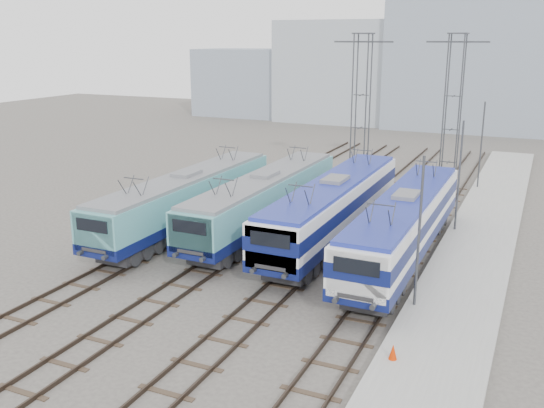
{
  "coord_description": "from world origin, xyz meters",
  "views": [
    {
      "loc": [
        13.08,
        -23.05,
        11.73
      ],
      "look_at": [
        -0.61,
        7.0,
        2.61
      ],
      "focal_mm": 40.0,
      "sensor_mm": 36.0,
      "label": 1
    }
  ],
  "objects_px": {
    "locomotive_far_right": "(404,222)",
    "locomotive_center_left": "(264,198)",
    "catenary_tower_east": "(453,108)",
    "safety_cone": "(393,352)",
    "mast_mid": "(459,179)",
    "locomotive_center_right": "(333,205)",
    "catenary_tower_west": "(361,106)",
    "mast_rear": "(481,147)",
    "locomotive_far_left": "(186,197)",
    "mast_front": "(419,236)"
  },
  "relations": [
    {
      "from": "catenary_tower_east",
      "to": "mast_rear",
      "type": "relative_size",
      "value": 1.71
    },
    {
      "from": "locomotive_far_left",
      "to": "catenary_tower_west",
      "type": "height_order",
      "value": "catenary_tower_west"
    },
    {
      "from": "locomotive_far_right",
      "to": "mast_front",
      "type": "distance_m",
      "value": 6.16
    },
    {
      "from": "locomotive_far_left",
      "to": "mast_rear",
      "type": "xyz_separation_m",
      "value": [
        15.35,
        18.39,
        1.32
      ]
    },
    {
      "from": "catenary_tower_east",
      "to": "mast_front",
      "type": "height_order",
      "value": "catenary_tower_east"
    },
    {
      "from": "catenary_tower_east",
      "to": "mast_front",
      "type": "distance_m",
      "value": 22.32
    },
    {
      "from": "locomotive_center_left",
      "to": "locomotive_center_right",
      "type": "bearing_deg",
      "value": -0.22
    },
    {
      "from": "locomotive_center_right",
      "to": "mast_mid",
      "type": "bearing_deg",
      "value": 36.04
    },
    {
      "from": "locomotive_center_left",
      "to": "catenary_tower_west",
      "type": "xyz_separation_m",
      "value": [
        2.25,
        12.6,
        4.46
      ]
    },
    {
      "from": "mast_mid",
      "to": "mast_rear",
      "type": "distance_m",
      "value": 12.0
    },
    {
      "from": "locomotive_center_left",
      "to": "catenary_tower_west",
      "type": "relative_size",
      "value": 1.45
    },
    {
      "from": "locomotive_far_left",
      "to": "safety_cone",
      "type": "bearing_deg",
      "value": -34.37
    },
    {
      "from": "locomotive_center_right",
      "to": "locomotive_center_left",
      "type": "bearing_deg",
      "value": 179.78
    },
    {
      "from": "mast_mid",
      "to": "mast_rear",
      "type": "xyz_separation_m",
      "value": [
        0.0,
        12.0,
        0.0
      ]
    },
    {
      "from": "mast_mid",
      "to": "mast_rear",
      "type": "height_order",
      "value": "same"
    },
    {
      "from": "locomotive_center_right",
      "to": "catenary_tower_west",
      "type": "distance_m",
      "value": 13.53
    },
    {
      "from": "mast_rear",
      "to": "locomotive_center_left",
      "type": "bearing_deg",
      "value": -123.17
    },
    {
      "from": "locomotive_far_left",
      "to": "mast_front",
      "type": "bearing_deg",
      "value": -20.08
    },
    {
      "from": "locomotive_far_right",
      "to": "mast_rear",
      "type": "xyz_separation_m",
      "value": [
        1.85,
        18.25,
        1.23
      ]
    },
    {
      "from": "locomotive_far_left",
      "to": "catenary_tower_east",
      "type": "relative_size",
      "value": 1.45
    },
    {
      "from": "locomotive_far_right",
      "to": "mast_mid",
      "type": "bearing_deg",
      "value": 73.52
    },
    {
      "from": "mast_rear",
      "to": "catenary_tower_east",
      "type": "bearing_deg",
      "value": -136.4
    },
    {
      "from": "locomotive_far_right",
      "to": "safety_cone",
      "type": "distance_m",
      "value": 11.13
    },
    {
      "from": "locomotive_center_left",
      "to": "mast_rear",
      "type": "relative_size",
      "value": 2.49
    },
    {
      "from": "locomotive_center_left",
      "to": "locomotive_far_right",
      "type": "height_order",
      "value": "locomotive_far_right"
    },
    {
      "from": "mast_mid",
      "to": "locomotive_center_right",
      "type": "bearing_deg",
      "value": -143.96
    },
    {
      "from": "locomotive_far_right",
      "to": "mast_front",
      "type": "height_order",
      "value": "mast_front"
    },
    {
      "from": "locomotive_center_right",
      "to": "safety_cone",
      "type": "bearing_deg",
      "value": -62.04
    },
    {
      "from": "catenary_tower_west",
      "to": "mast_front",
      "type": "distance_m",
      "value": 22.0
    },
    {
      "from": "mast_mid",
      "to": "catenary_tower_west",
      "type": "bearing_deg",
      "value": 137.07
    },
    {
      "from": "locomotive_far_right",
      "to": "catenary_tower_east",
      "type": "height_order",
      "value": "catenary_tower_east"
    },
    {
      "from": "locomotive_center_left",
      "to": "catenary_tower_east",
      "type": "height_order",
      "value": "catenary_tower_east"
    },
    {
      "from": "locomotive_far_left",
      "to": "locomotive_far_right",
      "type": "distance_m",
      "value": 13.5
    },
    {
      "from": "locomotive_far_left",
      "to": "mast_rear",
      "type": "height_order",
      "value": "mast_rear"
    },
    {
      "from": "catenary_tower_west",
      "to": "mast_mid",
      "type": "xyz_separation_m",
      "value": [
        8.6,
        -8.0,
        -3.14
      ]
    },
    {
      "from": "locomotive_center_left",
      "to": "mast_rear",
      "type": "height_order",
      "value": "mast_rear"
    },
    {
      "from": "catenary_tower_west",
      "to": "mast_rear",
      "type": "height_order",
      "value": "catenary_tower_west"
    },
    {
      "from": "safety_cone",
      "to": "mast_front",
      "type": "bearing_deg",
      "value": 92.87
    },
    {
      "from": "locomotive_far_left",
      "to": "safety_cone",
      "type": "height_order",
      "value": "locomotive_far_left"
    },
    {
      "from": "locomotive_far_right",
      "to": "locomotive_center_left",
      "type": "bearing_deg",
      "value": 169.6
    },
    {
      "from": "locomotive_center_right",
      "to": "catenary_tower_east",
      "type": "height_order",
      "value": "catenary_tower_east"
    },
    {
      "from": "catenary_tower_west",
      "to": "mast_rear",
      "type": "relative_size",
      "value": 1.71
    },
    {
      "from": "locomotive_far_right",
      "to": "mast_rear",
      "type": "height_order",
      "value": "mast_rear"
    },
    {
      "from": "locomotive_center_left",
      "to": "mast_front",
      "type": "xyz_separation_m",
      "value": [
        10.85,
        -7.4,
        1.32
      ]
    },
    {
      "from": "catenary_tower_east",
      "to": "safety_cone",
      "type": "height_order",
      "value": "catenary_tower_east"
    },
    {
      "from": "locomotive_far_right",
      "to": "safety_cone",
      "type": "xyz_separation_m",
      "value": [
        2.1,
        -10.8,
        -1.68
      ]
    },
    {
      "from": "mast_rear",
      "to": "safety_cone",
      "type": "distance_m",
      "value": 29.21
    },
    {
      "from": "locomotive_center_left",
      "to": "catenary_tower_east",
      "type": "xyz_separation_m",
      "value": [
        8.75,
        14.6,
        4.46
      ]
    },
    {
      "from": "locomotive_center_left",
      "to": "mast_front",
      "type": "distance_m",
      "value": 13.2
    },
    {
      "from": "catenary_tower_east",
      "to": "mast_mid",
      "type": "relative_size",
      "value": 1.71
    }
  ]
}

